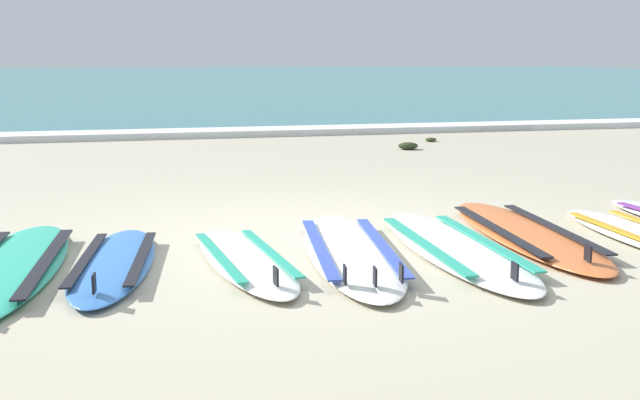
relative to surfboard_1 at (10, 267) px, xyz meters
The scene contains 11 objects.
ground_plane 2.18m from the surfboard_1, 11.14° to the left, with size 80.00×80.00×0.00m, color #B7AD93.
sea 38.12m from the surfboard_1, 86.79° to the left, with size 80.00×60.00×0.10m, color teal.
wave_foam_strip 8.72m from the surfboard_1, 75.83° to the left, with size 80.00×0.80×0.11m, color white.
surfboard_1 is the anchor object (origin of this frame).
surfboard_2 0.67m from the surfboard_1, ahead, with size 0.75×2.07×0.18m.
surfboard_3 1.54m from the surfboard_1, ahead, with size 0.68×2.00×0.18m.
surfboard_4 2.30m from the surfboard_1, ahead, with size 0.93×2.54×0.18m.
surfboard_5 3.06m from the surfboard_1, ahead, with size 0.70×2.54×0.18m.
surfboard_6 3.78m from the surfboard_1, ahead, with size 0.84×2.61×0.18m.
seaweed_clump_near_shoreline 7.57m from the surfboard_1, 50.08° to the left, with size 0.30×0.24×0.11m, color #2D381E.
seaweed_clump_mid_sand 8.73m from the surfboard_1, 50.30° to the left, with size 0.19×0.15×0.07m, color #384723.
Camera 1 is at (-1.35, -5.83, 1.42)m, focal length 44.76 mm.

